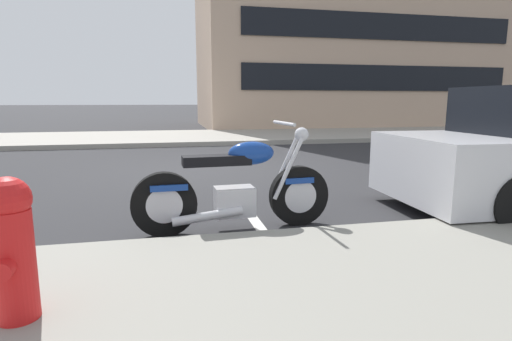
{
  "coord_description": "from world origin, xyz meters",
  "views": [
    {
      "loc": [
        -0.92,
        -7.78,
        1.33
      ],
      "look_at": [
        -0.02,
        -3.64,
        0.6
      ],
      "focal_mm": 28.43,
      "sensor_mm": 36.0,
      "label": 1
    }
  ],
  "objects": [
    {
      "name": "parked_motorcycle",
      "position": [
        -0.25,
        -3.76,
        0.43
      ],
      "size": [
        2.07,
        0.62,
        1.12
      ],
      "rotation": [
        0.0,
        0.0,
        0.05
      ],
      "color": "black",
      "rests_on": "ground"
    },
    {
      "name": "parking_stall_stripe",
      "position": [
        0.0,
        -3.55,
        0.0
      ],
      "size": [
        0.12,
        2.2,
        0.01
      ],
      "primitive_type": "cube",
      "color": "silver",
      "rests_on": "ground"
    },
    {
      "name": "fire_hydrant",
      "position": [
        -1.76,
        -5.47,
        0.56
      ],
      "size": [
        0.24,
        0.36,
        0.8
      ],
      "color": "red",
      "rests_on": "sidewalk_near_curb"
    },
    {
      "name": "ground_plane",
      "position": [
        0.0,
        0.0,
        0.0
      ],
      "size": [
        260.0,
        260.0,
        0.0
      ],
      "primitive_type": "plane",
      "color": "#28282B"
    },
    {
      "name": "sidewalk_far_curb",
      "position": [
        12.0,
        6.65,
        0.07
      ],
      "size": [
        120.0,
        5.0,
        0.14
      ],
      "primitive_type": "cube",
      "color": "gray",
      "rests_on": "ground"
    },
    {
      "name": "townhouse_near_left",
      "position": [
        8.37,
        13.13,
        5.27
      ],
      "size": [
        14.95,
        8.45,
        10.53
      ],
      "color": "tan",
      "rests_on": "ground"
    }
  ]
}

